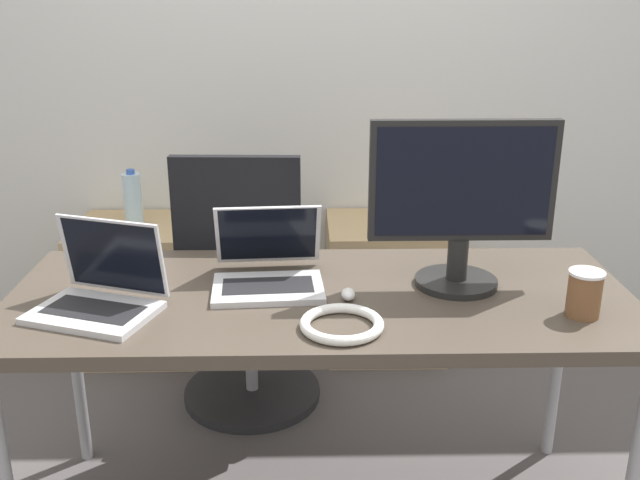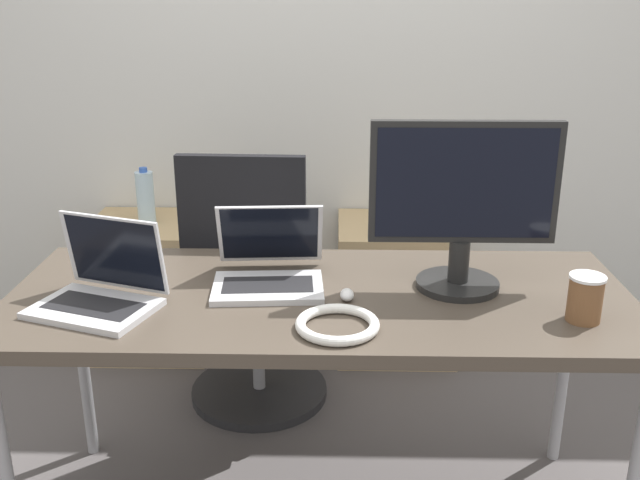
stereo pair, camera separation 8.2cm
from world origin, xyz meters
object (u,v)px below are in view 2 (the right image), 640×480
(water_bottle, at_px, (145,197))
(coffee_cup_brown, at_px, (585,298))
(mouse, at_px, (347,295))
(office_chair, at_px, (254,314))
(monitor, at_px, (463,204))
(laptop_right, at_px, (101,289))
(cabinet_left, at_px, (153,285))
(laptop_left, at_px, (269,269))
(cabinet_right, at_px, (396,287))
(cable_coil, at_px, (337,324))

(water_bottle, height_order, coffee_cup_brown, coffee_cup_brown)
(water_bottle, distance_m, mouse, 1.48)
(office_chair, xyz_separation_m, monitor, (0.67, -0.58, 0.62))
(laptop_right, distance_m, coffee_cup_brown, 1.30)
(cabinet_left, xyz_separation_m, laptop_left, (0.65, -1.07, 0.52))
(office_chair, xyz_separation_m, mouse, (0.35, -0.68, 0.38))
(water_bottle, xyz_separation_m, monitor, (1.20, -1.09, 0.30))
(office_chair, height_order, coffee_cup_brown, office_chair)
(cabinet_right, distance_m, cable_coil, 1.48)
(water_bottle, height_order, monitor, monitor)
(office_chair, bearing_deg, mouse, -62.86)
(cabinet_right, height_order, laptop_right, laptop_right)
(office_chair, distance_m, cabinet_right, 0.79)
(water_bottle, distance_m, cable_coil, 1.62)
(laptop_right, height_order, cable_coil, laptop_right)
(office_chair, xyz_separation_m, water_bottle, (-0.53, 0.51, 0.32))
(monitor, bearing_deg, office_chair, 139.26)
(monitor, relative_size, mouse, 8.89)
(monitor, height_order, mouse, monitor)
(cable_coil, bearing_deg, laptop_left, 124.34)
(mouse, bearing_deg, office_chair, 117.14)
(laptop_right, height_order, mouse, laptop_right)
(monitor, relative_size, cable_coil, 2.43)
(water_bottle, relative_size, monitor, 0.48)
(cabinet_right, distance_m, mouse, 1.31)
(laptop_right, xyz_separation_m, cable_coil, (0.65, -0.13, -0.04))
(cabinet_right, xyz_separation_m, monitor, (0.08, -1.09, 0.72))
(laptop_right, bearing_deg, office_chair, 65.82)
(water_bottle, xyz_separation_m, coffee_cup_brown, (1.50, -1.31, 0.11))
(office_chair, distance_m, water_bottle, 0.80)
(water_bottle, height_order, cable_coil, water_bottle)
(cabinet_left, distance_m, coffee_cup_brown, 2.06)
(office_chair, distance_m, laptop_left, 0.71)
(cabinet_left, xyz_separation_m, monitor, (1.20, -1.09, 0.72))
(cable_coil, bearing_deg, coffee_cup_brown, 5.76)
(cabinet_right, xyz_separation_m, cable_coil, (-0.27, -1.37, 0.48))
(laptop_left, bearing_deg, laptop_right, -159.36)
(laptop_left, bearing_deg, cabinet_left, 121.15)
(laptop_right, relative_size, monitor, 0.71)
(office_chair, relative_size, mouse, 18.03)
(office_chair, height_order, cabinet_left, office_chair)
(laptop_left, xyz_separation_m, monitor, (0.56, -0.02, 0.21))
(cabinet_right, distance_m, water_bottle, 1.20)
(cabinet_left, bearing_deg, mouse, -53.50)
(water_bottle, bearing_deg, laptop_right, -80.78)
(water_bottle, bearing_deg, coffee_cup_brown, -41.08)
(monitor, height_order, coffee_cup_brown, monitor)
(mouse, relative_size, coffee_cup_brown, 0.47)
(monitor, bearing_deg, laptop_right, -171.32)
(office_chair, bearing_deg, monitor, -40.74)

